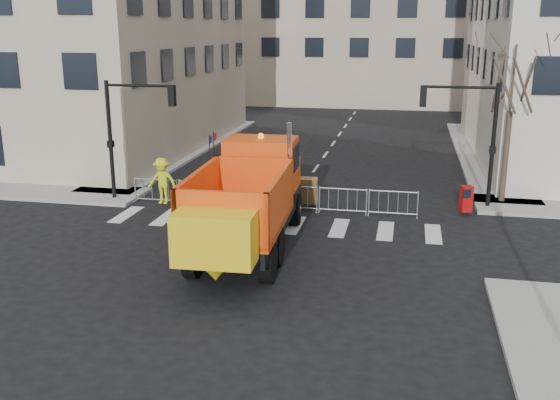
% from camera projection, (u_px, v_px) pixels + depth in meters
% --- Properties ---
extents(ground, '(120.00, 120.00, 0.00)m').
position_uv_depth(ground, '(241.00, 276.00, 19.78)').
color(ground, black).
rests_on(ground, ground).
extents(sidewalk_back, '(64.00, 5.00, 0.15)m').
position_uv_depth(sidewalk_back, '(291.00, 202.00, 27.78)').
color(sidewalk_back, gray).
rests_on(sidewalk_back, ground).
extents(traffic_light_left, '(0.18, 0.18, 5.40)m').
position_uv_depth(traffic_light_left, '(110.00, 142.00, 27.70)').
color(traffic_light_left, black).
rests_on(traffic_light_left, ground).
extents(traffic_light_right, '(0.18, 0.18, 5.40)m').
position_uv_depth(traffic_light_right, '(493.00, 148.00, 26.37)').
color(traffic_light_right, black).
rests_on(traffic_light_right, ground).
extents(crowd_barriers, '(12.60, 0.60, 1.10)m').
position_uv_depth(crowd_barriers, '(270.00, 196.00, 26.95)').
color(crowd_barriers, '#9EA0A5').
rests_on(crowd_barriers, ground).
extents(street_tree, '(3.00, 3.00, 7.50)m').
position_uv_depth(street_tree, '(509.00, 120.00, 26.89)').
color(street_tree, '#382B21').
rests_on(street_tree, ground).
extents(plow_truck, '(3.67, 11.28, 4.33)m').
position_uv_depth(plow_truck, '(248.00, 198.00, 21.52)').
color(plow_truck, black).
rests_on(plow_truck, ground).
extents(cop_a, '(0.68, 0.68, 1.59)m').
position_uv_depth(cop_a, '(249.00, 193.00, 26.48)').
color(cop_a, black).
rests_on(cop_a, ground).
extents(cop_b, '(0.94, 0.73, 1.93)m').
position_uv_depth(cop_b, '(277.00, 191.00, 26.19)').
color(cop_b, black).
rests_on(cop_b, ground).
extents(cop_c, '(0.73, 1.12, 1.78)m').
position_uv_depth(cop_c, '(283.00, 193.00, 26.16)').
color(cop_c, black).
rests_on(cop_c, ground).
extents(worker, '(1.34, 0.81, 2.03)m').
position_uv_depth(worker, '(162.00, 181.00, 27.13)').
color(worker, '#C9D118').
rests_on(worker, sidewalk_back).
extents(newspaper_box, '(0.56, 0.53, 1.10)m').
position_uv_depth(newspaper_box, '(466.00, 199.00, 26.03)').
color(newspaper_box, '#A10C0C').
rests_on(newspaper_box, sidewalk_back).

